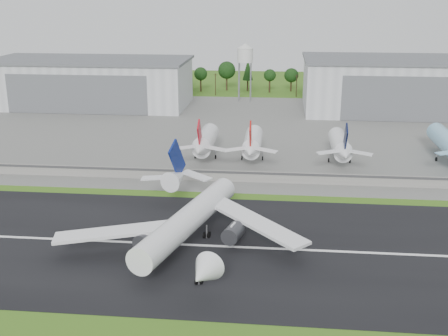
# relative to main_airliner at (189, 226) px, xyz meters

# --- Properties ---
(ground) EXTENTS (600.00, 600.00, 0.00)m
(ground) POSITION_rel_main_airliner_xyz_m (5.93, -9.58, -4.89)
(ground) COLOR #2D5814
(ground) RESTS_ON ground
(runway) EXTENTS (320.00, 60.00, 0.10)m
(runway) POSITION_rel_main_airliner_xyz_m (5.93, 0.42, -4.84)
(runway) COLOR black
(runway) RESTS_ON ground
(runway_centerline) EXTENTS (220.00, 1.00, 0.02)m
(runway_centerline) POSITION_rel_main_airliner_xyz_m (5.93, 0.42, -4.78)
(runway_centerline) COLOR white
(runway_centerline) RESTS_ON runway
(apron) EXTENTS (320.00, 150.00, 0.10)m
(apron) POSITION_rel_main_airliner_xyz_m (5.93, 110.42, -4.84)
(apron) COLOR slate
(apron) RESTS_ON ground
(blast_fence) EXTENTS (240.00, 0.61, 3.50)m
(blast_fence) POSITION_rel_main_airliner_xyz_m (5.93, 45.41, -3.09)
(blast_fence) COLOR gray
(blast_fence) RESTS_ON ground
(hangar_west) EXTENTS (97.00, 44.00, 23.20)m
(hangar_west) POSITION_rel_main_airliner_xyz_m (-74.07, 155.34, 6.74)
(hangar_west) COLOR silver
(hangar_west) RESTS_ON ground
(hangar_east) EXTENTS (102.00, 47.00, 25.20)m
(hangar_east) POSITION_rel_main_airliner_xyz_m (80.93, 155.34, 7.73)
(hangar_east) COLOR silver
(hangar_east) RESTS_ON ground
(water_tower) EXTENTS (8.40, 8.40, 29.40)m
(water_tower) POSITION_rel_main_airliner_xyz_m (0.93, 175.42, 19.66)
(water_tower) COLOR #99999E
(water_tower) RESTS_ON ground
(utility_poles) EXTENTS (230.00, 3.00, 12.00)m
(utility_poles) POSITION_rel_main_airliner_xyz_m (5.93, 190.42, -4.89)
(utility_poles) COLOR black
(utility_poles) RESTS_ON ground
(treeline) EXTENTS (320.00, 16.00, 22.00)m
(treeline) POSITION_rel_main_airliner_xyz_m (5.93, 205.42, -4.89)
(treeline) COLOR black
(treeline) RESTS_ON ground
(main_airliner) EXTENTS (55.20, 58.36, 18.17)m
(main_airliner) POSITION_rel_main_airliner_xyz_m (0.00, 0.00, 0.00)
(main_airliner) COLOR white
(main_airliner) RESTS_ON runway
(parked_jet_red_a) EXTENTS (7.36, 31.29, 16.93)m
(parked_jet_red_a) POSITION_rel_main_airliner_xyz_m (-5.41, 67.01, 1.51)
(parked_jet_red_a) COLOR white
(parked_jet_red_a) RESTS_ON ground
(parked_jet_red_b) EXTENTS (7.36, 31.29, 16.82)m
(parked_jet_red_b) POSITION_rel_main_airliner_xyz_m (10.57, 67.00, 1.41)
(parked_jet_red_b) COLOR white
(parked_jet_red_b) RESTS_ON ground
(parked_jet_navy) EXTENTS (7.36, 31.29, 16.76)m
(parked_jet_navy) POSITION_rel_main_airliner_xyz_m (39.63, 66.99, 1.35)
(parked_jet_navy) COLOR white
(parked_jet_navy) RESTS_ON ground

